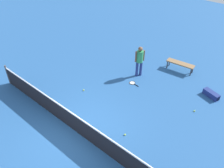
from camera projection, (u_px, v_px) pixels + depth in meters
name	position (u px, v px, depth m)	size (l,w,h in m)	color
ground_plane	(77.00, 132.00, 9.19)	(40.00, 40.00, 0.00)	#265693
court_net	(75.00, 123.00, 8.89)	(10.09, 0.09, 1.07)	#4C4C51
player_near_side	(140.00, 59.00, 11.76)	(0.47, 0.48, 1.70)	navy
tennis_racket_near_player	(133.00, 83.00, 11.78)	(0.60, 0.35, 0.03)	black
tennis_ball_near_player	(125.00, 135.00, 9.02)	(0.07, 0.07, 0.07)	#C6E033
tennis_ball_by_net	(84.00, 90.00, 11.28)	(0.07, 0.07, 0.07)	#C6E033
tennis_ball_midcourt	(194.00, 111.00, 10.10)	(0.07, 0.07, 0.07)	#C6E033
courtside_bench	(180.00, 64.00, 12.50)	(1.53, 0.55, 0.48)	olive
equipment_bag	(212.00, 95.00, 10.83)	(0.85, 0.52, 0.28)	navy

